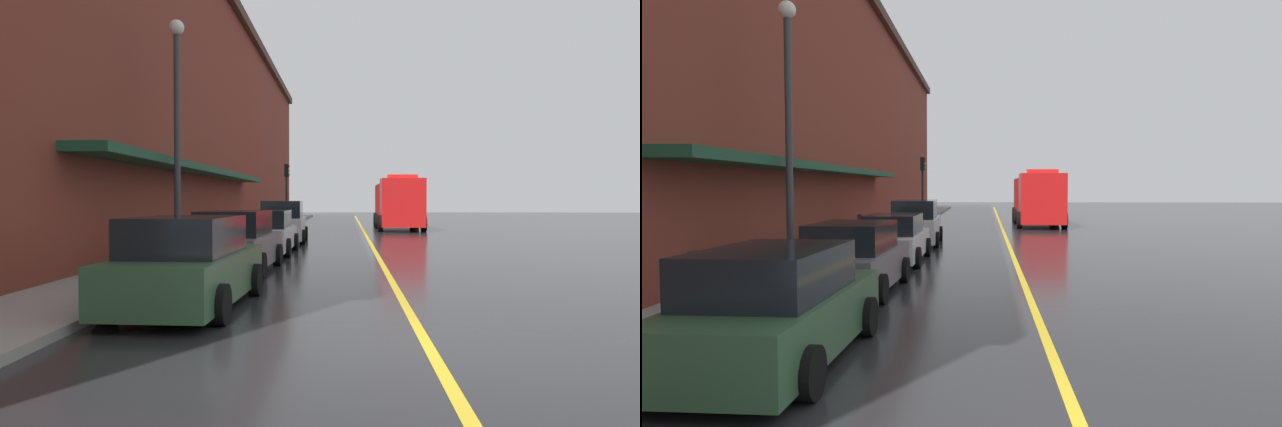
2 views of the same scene
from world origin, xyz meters
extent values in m
plane|color=#232326|center=(0.00, 25.00, 0.00)|extent=(112.00, 112.00, 0.00)
cube|color=gray|center=(-6.20, 25.00, 0.07)|extent=(2.40, 70.00, 0.15)
cube|color=gold|center=(0.00, 25.00, 0.00)|extent=(0.16, 70.00, 0.01)
cube|color=maroon|center=(-12.98, 24.00, 6.57)|extent=(11.16, 64.00, 13.14)
cube|color=#19472D|center=(-6.85, 16.00, 3.10)|extent=(1.20, 22.40, 0.24)
cube|color=#2D5133|center=(-3.85, 2.58, 0.57)|extent=(1.94, 4.50, 0.80)
cube|color=black|center=(-3.86, 2.35, 1.30)|extent=(1.69, 2.49, 0.65)
cylinder|color=black|center=(-4.72, 3.98, 0.32)|extent=(0.24, 0.65, 0.64)
cylinder|color=black|center=(-2.90, 3.92, 0.32)|extent=(0.24, 0.65, 0.64)
cylinder|color=black|center=(-4.81, 1.23, 0.32)|extent=(0.24, 0.65, 0.64)
cylinder|color=black|center=(-2.99, 1.17, 0.32)|extent=(0.24, 0.65, 0.64)
cube|color=#595B60|center=(-4.01, 7.75, 0.57)|extent=(1.94, 4.40, 0.80)
cube|color=black|center=(-4.02, 7.53, 1.30)|extent=(1.69, 2.44, 0.65)
cylinder|color=black|center=(-4.87, 9.12, 0.32)|extent=(0.24, 0.65, 0.64)
cylinder|color=black|center=(-3.06, 9.06, 0.32)|extent=(0.24, 0.65, 0.64)
cylinder|color=black|center=(-4.96, 6.44, 0.32)|extent=(0.24, 0.65, 0.64)
cylinder|color=black|center=(-3.15, 6.37, 0.32)|extent=(0.24, 0.65, 0.64)
cube|color=silver|center=(-3.93, 12.97, 0.55)|extent=(1.77, 4.65, 0.75)
cube|color=black|center=(-3.93, 12.74, 1.24)|extent=(1.59, 2.56, 0.62)
cylinder|color=black|center=(-4.82, 14.41, 0.32)|extent=(0.22, 0.64, 0.64)
cylinder|color=black|center=(-3.03, 14.41, 0.32)|extent=(0.22, 0.64, 0.64)
cylinder|color=black|center=(-4.82, 11.53, 0.32)|extent=(0.22, 0.64, 0.64)
cylinder|color=black|center=(-3.03, 11.53, 0.32)|extent=(0.22, 0.64, 0.64)
cube|color=silver|center=(-3.95, 18.60, 0.64)|extent=(2.04, 4.92, 0.93)
cube|color=black|center=(-3.94, 18.36, 1.49)|extent=(1.78, 2.73, 0.76)
cylinder|color=black|center=(-4.95, 20.08, 0.32)|extent=(0.24, 0.65, 0.64)
cylinder|color=black|center=(-3.04, 20.14, 0.32)|extent=(0.24, 0.65, 0.64)
cylinder|color=black|center=(-4.86, 17.06, 0.32)|extent=(0.24, 0.65, 0.64)
cylinder|color=black|center=(-2.95, 17.12, 0.32)|extent=(0.24, 0.65, 0.64)
cube|color=red|center=(2.30, 27.18, 1.75)|extent=(2.58, 2.57, 2.90)
cube|color=red|center=(2.33, 31.92, 1.63)|extent=(2.61, 6.22, 2.66)
cube|color=red|center=(2.30, 27.18, 3.32)|extent=(1.80, 0.61, 0.24)
cylinder|color=black|center=(3.59, 27.26, 0.50)|extent=(0.31, 1.00, 1.00)
cylinder|color=black|center=(1.00, 27.28, 0.50)|extent=(0.31, 1.00, 1.00)
cylinder|color=black|center=(3.62, 31.14, 0.50)|extent=(0.31, 1.00, 1.00)
cylinder|color=black|center=(1.02, 31.15, 0.50)|extent=(0.31, 1.00, 1.00)
cylinder|color=black|center=(3.64, 33.64, 0.50)|extent=(0.31, 1.00, 1.00)
cylinder|color=black|center=(1.04, 33.66, 0.50)|extent=(0.31, 1.00, 1.00)
cylinder|color=#4C4C51|center=(-5.35, 3.15, 0.68)|extent=(0.07, 0.07, 1.05)
cube|color=black|center=(-5.35, 3.15, 1.34)|extent=(0.14, 0.18, 0.28)
cylinder|color=#4C4C51|center=(-5.35, 14.12, 0.68)|extent=(0.07, 0.07, 1.05)
cube|color=black|center=(-5.35, 14.12, 1.34)|extent=(0.14, 0.18, 0.28)
cylinder|color=#33383D|center=(-5.95, 8.91, 3.40)|extent=(0.18, 0.18, 6.50)
sphere|color=white|center=(-5.95, 8.91, 6.87)|extent=(0.44, 0.44, 0.44)
cylinder|color=#232326|center=(-5.30, 33.04, 1.85)|extent=(0.14, 0.14, 3.40)
cube|color=black|center=(-5.30, 33.04, 4.00)|extent=(0.28, 0.36, 0.90)
sphere|color=red|center=(-5.14, 33.04, 4.30)|extent=(0.16, 0.16, 0.16)
sphere|color=gold|center=(-5.14, 33.04, 4.00)|extent=(0.16, 0.16, 0.16)
sphere|color=green|center=(-5.14, 33.04, 3.70)|extent=(0.16, 0.16, 0.16)
camera|label=1|loc=(-1.07, -7.45, 1.92)|focal=32.19mm
camera|label=2|loc=(-0.97, -5.01, 2.45)|focal=31.20mm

